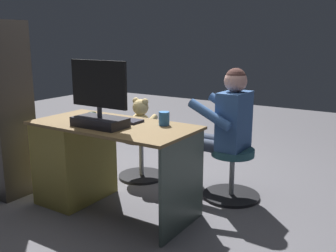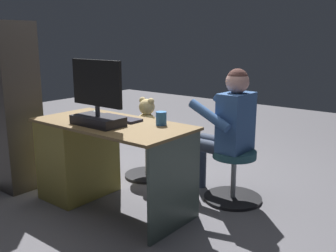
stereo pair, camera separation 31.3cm
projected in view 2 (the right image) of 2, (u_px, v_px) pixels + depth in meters
ground_plane at (140, 195)px, 3.40m from camera, size 10.00×10.00×0.00m
desk at (85, 155)px, 3.28m from camera, size 1.31×0.64×0.71m
monitor at (97, 105)px, 2.88m from camera, size 0.51×0.22×0.49m
keyboard at (118, 118)px, 3.11m from camera, size 0.42×0.14×0.02m
computer_mouse at (95, 112)px, 3.32m from camera, size 0.06×0.10×0.04m
cup at (161, 118)px, 2.91m from camera, size 0.08×0.08×0.10m
tv_remote at (84, 119)px, 3.10m from camera, size 0.09×0.16×0.02m
office_chair_teddy at (147, 152)px, 3.80m from camera, size 0.46×0.46×0.44m
teddy_bear at (148, 118)px, 3.73m from camera, size 0.26×0.26×0.36m
visitor_chair at (234, 174)px, 3.25m from camera, size 0.49×0.49×0.44m
person at (226, 124)px, 3.20m from camera, size 0.54×0.48×1.12m
equipment_rack at (11, 107)px, 3.45m from camera, size 0.44×0.36×1.50m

